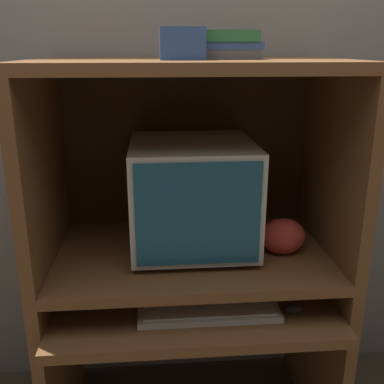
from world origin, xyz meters
name	(u,v)px	position (x,y,z in m)	size (l,w,h in m)	color
wall_back	(184,92)	(0.00, 0.68, 1.30)	(6.00, 0.06, 2.60)	gray
desk_base	(193,346)	(0.00, 0.25, 0.39)	(1.05, 0.68, 0.63)	brown
desk_monitor_shelf	(191,258)	(0.00, 0.31, 0.73)	(1.05, 0.62, 0.14)	brown
hutch_upper	(190,128)	(0.00, 0.35, 1.21)	(1.05, 0.62, 0.67)	brown
crt_monitor	(192,194)	(0.01, 0.35, 0.97)	(0.43, 0.45, 0.39)	beige
keyboard	(209,311)	(0.04, 0.11, 0.64)	(0.47, 0.15, 0.03)	beige
mouse	(293,308)	(0.33, 0.09, 0.64)	(0.06, 0.04, 0.03)	#28282B
snack_bag	(283,236)	(0.32, 0.26, 0.83)	(0.16, 0.12, 0.13)	#BC382D
book_stack	(224,45)	(0.11, 0.32, 1.48)	(0.23, 0.17, 0.09)	#4C4C51
storage_box	(182,44)	(-0.03, 0.25, 1.48)	(0.14, 0.12, 0.09)	navy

